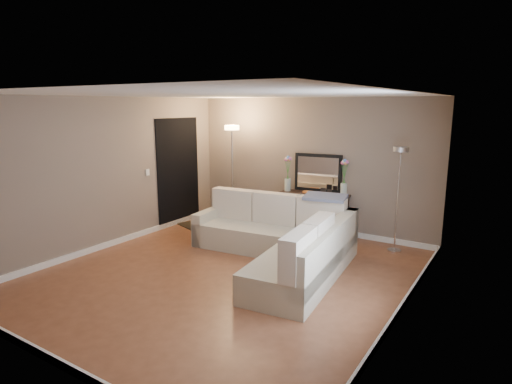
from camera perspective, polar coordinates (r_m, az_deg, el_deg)
The scene contains 23 objects.
floor at distance 6.48m, azimuth -3.87°, elevation -10.82°, with size 5.00×5.50×0.01m, color brown.
ceiling at distance 6.00m, azimuth -4.22°, elevation 12.90°, with size 5.00×5.50×0.01m, color white.
wall_back at distance 8.46m, azimuth 7.17°, elevation 3.57°, with size 5.00×0.02×2.60m, color #7C6D60.
wall_front at distance 4.29m, azimuth -26.66°, elevation -5.43°, with size 5.00×0.02×2.60m, color #7C6D60.
wall_left at distance 7.85m, azimuth -18.95°, elevation 2.42°, with size 0.02×5.50×2.60m, color #7C6D60.
wall_right at distance 5.06m, azimuth 19.46°, elevation -2.37°, with size 0.02×5.50×2.60m, color #7C6D60.
baseboard_back at distance 8.69m, azimuth 6.90°, elevation -4.63°, with size 5.00×0.03×0.10m, color white.
baseboard_front at distance 4.79m, azimuth -24.96°, elevation -19.84°, with size 5.00×0.03×0.10m, color white.
baseboard_left at distance 8.11m, azimuth -18.26°, elevation -6.35°, with size 0.03×5.50×0.10m, color white.
baseboard_right at distance 5.49m, azimuth 18.30°, elevation -15.11°, with size 0.03×5.50×0.10m, color white.
doorway at distance 9.00m, azimuth -10.30°, elevation 2.67°, with size 0.02×1.20×2.20m, color black.
switch_plate at distance 8.39m, azimuth -14.26°, elevation 2.55°, with size 0.02×0.08×0.12m, color white.
sectional_sofa at distance 6.85m, azimuth 3.56°, elevation -6.39°, with size 2.97×2.68×0.95m.
throw_blanket at distance 7.14m, azimuth 9.22°, elevation -0.67°, with size 0.68×0.39×0.05m, color slate.
console_table at distance 8.32m, azimuth 7.21°, elevation -2.49°, with size 1.35×0.50×0.81m.
leaning_mirror at distance 8.30m, azimuth 8.26°, elevation 2.55°, with size 0.93×0.14×0.73m.
table_decor at distance 8.17m, azimuth 7.73°, elevation 0.00°, with size 0.56×0.14×0.13m.
flower_vase_left at distance 8.35m, azimuth 4.25°, elevation 2.13°, with size 0.16×0.13×0.69m.
flower_vase_right at distance 8.01m, azimuth 11.66°, elevation 1.52°, with size 0.16×0.13×0.69m.
floor_lamp_lit at distance 8.67m, azimuth -3.20°, elevation 4.88°, with size 0.37×0.37×2.06m.
floor_lamp_unlit at distance 7.46m, azimuth 18.54°, elevation 1.71°, with size 0.28×0.28×1.79m.
charcoal_rug at distance 8.84m, azimuth -5.60°, elevation -4.60°, with size 1.34×1.01×0.02m, color black.
black_bag at distance 8.98m, azimuth -6.94°, elevation -4.21°, with size 0.38×0.27×0.25m, color black.
Camera 1 is at (3.58, -4.81, 2.46)m, focal length 30.00 mm.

